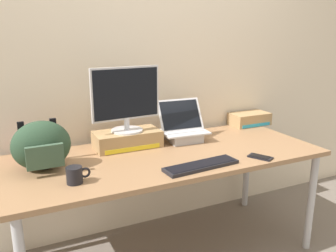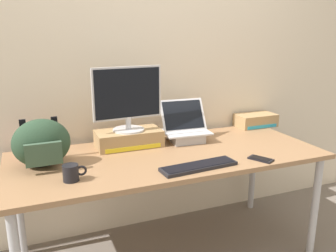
{
  "view_description": "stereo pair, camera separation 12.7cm",
  "coord_description": "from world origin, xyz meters",
  "px_view_note": "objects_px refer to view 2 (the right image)",
  "views": [
    {
      "loc": [
        -0.91,
        -1.9,
        1.48
      ],
      "look_at": [
        0.0,
        0.0,
        0.91
      ],
      "focal_mm": 37.61,
      "sensor_mm": 36.0,
      "label": 1
    },
    {
      "loc": [
        -0.79,
        -1.95,
        1.48
      ],
      "look_at": [
        0.0,
        0.0,
        0.91
      ],
      "focal_mm": 37.61,
      "sensor_mm": 36.0,
      "label": 2
    }
  ],
  "objects_px": {
    "external_keyboard": "(199,166)",
    "coffee_mug": "(71,173)",
    "messenger_backpack": "(42,143)",
    "cell_phone": "(261,159)",
    "open_laptop": "(185,133)",
    "toner_box_cyan": "(256,120)",
    "toner_box_yellow": "(129,138)",
    "plush_toy": "(28,146)",
    "desktop_monitor": "(128,99)"
  },
  "relations": [
    {
      "from": "toner_box_yellow",
      "to": "messenger_backpack",
      "type": "xyz_separation_m",
      "value": [
        -0.55,
        -0.17,
        0.08
      ]
    },
    {
      "from": "desktop_monitor",
      "to": "cell_phone",
      "type": "xyz_separation_m",
      "value": [
        0.66,
        -0.55,
        -0.32
      ]
    },
    {
      "from": "desktop_monitor",
      "to": "messenger_backpack",
      "type": "xyz_separation_m",
      "value": [
        -0.55,
        -0.17,
        -0.19
      ]
    },
    {
      "from": "external_keyboard",
      "to": "plush_toy",
      "type": "height_order",
      "value": "plush_toy"
    },
    {
      "from": "desktop_monitor",
      "to": "toner_box_yellow",
      "type": "bearing_deg",
      "value": 91.62
    },
    {
      "from": "cell_phone",
      "to": "external_keyboard",
      "type": "bearing_deg",
      "value": 148.57
    },
    {
      "from": "coffee_mug",
      "to": "cell_phone",
      "type": "distance_m",
      "value": 1.1
    },
    {
      "from": "toner_box_yellow",
      "to": "coffee_mug",
      "type": "distance_m",
      "value": 0.61
    },
    {
      "from": "external_keyboard",
      "to": "coffee_mug",
      "type": "distance_m",
      "value": 0.7
    },
    {
      "from": "messenger_backpack",
      "to": "cell_phone",
      "type": "height_order",
      "value": "messenger_backpack"
    },
    {
      "from": "open_laptop",
      "to": "cell_phone",
      "type": "bearing_deg",
      "value": -59.85
    },
    {
      "from": "toner_box_yellow",
      "to": "open_laptop",
      "type": "xyz_separation_m",
      "value": [
        0.4,
        -0.03,
        0.01
      ]
    },
    {
      "from": "toner_box_yellow",
      "to": "messenger_backpack",
      "type": "height_order",
      "value": "messenger_backpack"
    },
    {
      "from": "open_laptop",
      "to": "messenger_backpack",
      "type": "distance_m",
      "value": 0.97
    },
    {
      "from": "open_laptop",
      "to": "plush_toy",
      "type": "relative_size",
      "value": 2.94
    },
    {
      "from": "coffee_mug",
      "to": "toner_box_cyan",
      "type": "relative_size",
      "value": 0.39
    },
    {
      "from": "plush_toy",
      "to": "open_laptop",
      "type": "bearing_deg",
      "value": -5.99
    },
    {
      "from": "toner_box_cyan",
      "to": "open_laptop",
      "type": "bearing_deg",
      "value": -167.94
    },
    {
      "from": "desktop_monitor",
      "to": "external_keyboard",
      "type": "relative_size",
      "value": 1.01
    },
    {
      "from": "external_keyboard",
      "to": "plush_toy",
      "type": "bearing_deg",
      "value": 141.45
    },
    {
      "from": "messenger_backpack",
      "to": "plush_toy",
      "type": "xyz_separation_m",
      "value": [
        -0.07,
        0.24,
        -0.08
      ]
    },
    {
      "from": "messenger_backpack",
      "to": "toner_box_cyan",
      "type": "xyz_separation_m",
      "value": [
        1.65,
        0.28,
        -0.09
      ]
    },
    {
      "from": "cell_phone",
      "to": "toner_box_cyan",
      "type": "relative_size",
      "value": 0.5
    },
    {
      "from": "open_laptop",
      "to": "plush_toy",
      "type": "distance_m",
      "value": 1.03
    },
    {
      "from": "open_laptop",
      "to": "messenger_backpack",
      "type": "xyz_separation_m",
      "value": [
        -0.96,
        -0.13,
        0.08
      ]
    },
    {
      "from": "desktop_monitor",
      "to": "messenger_backpack",
      "type": "distance_m",
      "value": 0.61
    },
    {
      "from": "desktop_monitor",
      "to": "external_keyboard",
      "type": "distance_m",
      "value": 0.67
    },
    {
      "from": "messenger_backpack",
      "to": "desktop_monitor",
      "type": "bearing_deg",
      "value": 15.43
    },
    {
      "from": "external_keyboard",
      "to": "messenger_backpack",
      "type": "bearing_deg",
      "value": 151.73
    },
    {
      "from": "toner_box_yellow",
      "to": "messenger_backpack",
      "type": "bearing_deg",
      "value": -163.2
    },
    {
      "from": "desktop_monitor",
      "to": "open_laptop",
      "type": "bearing_deg",
      "value": -8.86
    },
    {
      "from": "toner_box_cyan",
      "to": "plush_toy",
      "type": "bearing_deg",
      "value": -178.64
    },
    {
      "from": "toner_box_cyan",
      "to": "coffee_mug",
      "type": "bearing_deg",
      "value": -160.16
    },
    {
      "from": "cell_phone",
      "to": "plush_toy",
      "type": "relative_size",
      "value": 1.41
    },
    {
      "from": "cell_phone",
      "to": "messenger_backpack",
      "type": "bearing_deg",
      "value": 134.37
    },
    {
      "from": "messenger_backpack",
      "to": "cell_phone",
      "type": "xyz_separation_m",
      "value": [
        1.22,
        -0.38,
        -0.13
      ]
    },
    {
      "from": "toner_box_yellow",
      "to": "plush_toy",
      "type": "height_order",
      "value": "plush_toy"
    },
    {
      "from": "toner_box_yellow",
      "to": "coffee_mug",
      "type": "xyz_separation_m",
      "value": [
        -0.43,
        -0.44,
        -0.01
      ]
    },
    {
      "from": "cell_phone",
      "to": "plush_toy",
      "type": "height_order",
      "value": "plush_toy"
    },
    {
      "from": "messenger_backpack",
      "to": "cell_phone",
      "type": "bearing_deg",
      "value": -18.71
    },
    {
      "from": "coffee_mug",
      "to": "plush_toy",
      "type": "height_order",
      "value": "plush_toy"
    },
    {
      "from": "desktop_monitor",
      "to": "coffee_mug",
      "type": "bearing_deg",
      "value": -138.77
    },
    {
      "from": "external_keyboard",
      "to": "plush_toy",
      "type": "distance_m",
      "value": 1.07
    },
    {
      "from": "open_laptop",
      "to": "toner_box_cyan",
      "type": "distance_m",
      "value": 0.71
    },
    {
      "from": "coffee_mug",
      "to": "plush_toy",
      "type": "distance_m",
      "value": 0.55
    },
    {
      "from": "toner_box_yellow",
      "to": "desktop_monitor",
      "type": "relative_size",
      "value": 0.93
    },
    {
      "from": "desktop_monitor",
      "to": "messenger_backpack",
      "type": "height_order",
      "value": "desktop_monitor"
    },
    {
      "from": "plush_toy",
      "to": "desktop_monitor",
      "type": "bearing_deg",
      "value": -6.79
    },
    {
      "from": "desktop_monitor",
      "to": "toner_box_cyan",
      "type": "bearing_deg",
      "value": 1.88
    },
    {
      "from": "external_keyboard",
      "to": "cell_phone",
      "type": "distance_m",
      "value": 0.41
    }
  ]
}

